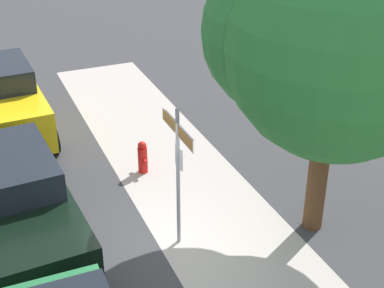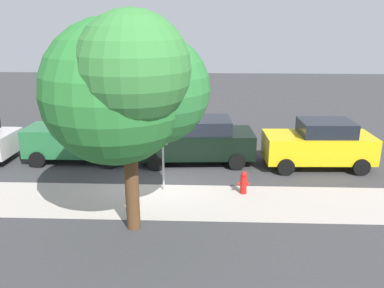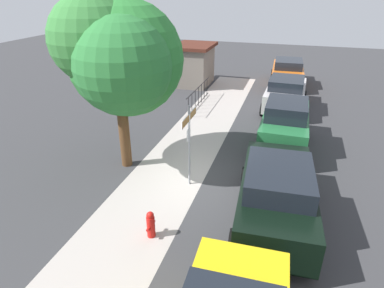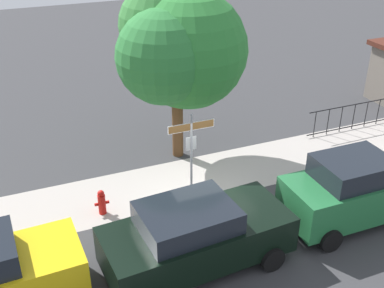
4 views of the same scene
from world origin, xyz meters
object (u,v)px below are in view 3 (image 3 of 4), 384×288
Objects in this scene: street_sign at (189,132)px; utility_shed at (194,64)px; shade_tree at (119,57)px; fire_hydrant at (151,224)px; car_silver at (286,93)px; car_orange at (287,72)px; car_green at (285,125)px; car_black at (277,192)px.

street_sign is 12.22m from utility_shed.
shade_tree is 5.35m from fire_hydrant.
car_silver is at bearing -17.07° from street_sign.
car_orange is 16.28m from fire_hydrant.
shade_tree reaches higher than fire_hydrant.
car_green is (3.75, -2.80, -0.89)m from street_sign.
street_sign is at bearing 143.67° from car_green.
shade_tree is 1.31× the size of car_orange.
fire_hydrant is at bearing 168.13° from car_orange.
car_silver is at bearing 179.06° from car_orange.
car_orange is (4.80, 0.11, -0.00)m from car_silver.
fire_hydrant is at bearing 175.81° from street_sign.
car_black is 1.05× the size of car_orange.
shade_tree is 1.86× the size of utility_shed.
utility_shed is (12.78, 6.24, 0.40)m from car_black.
car_orange reaches higher than fire_hydrant.
car_green is at bearing -24.96° from fire_hydrant.
fire_hydrant is (-3.25, -2.31, -3.57)m from shade_tree.
car_green is (4.81, 0.04, 0.08)m from car_black.
car_green is at bearing -36.83° from street_sign.
car_green is 0.94× the size of car_silver.
utility_shed is at bearing 4.56° from shade_tree.
street_sign is 3.11m from fire_hydrant.
car_green reaches higher than car_black.
car_black is 1.14× the size of car_green.
car_silver is 6.83m from utility_shed.
car_silver is 5.64× the size of fire_hydrant.
shade_tree reaches higher than car_black.
car_black is at bearing -176.97° from car_silver.
shade_tree is at bearing 149.06° from car_silver.
car_green is 1.31× the size of utility_shed.
street_sign is 0.59× the size of car_black.
utility_shed is at bearing 38.37° from car_green.
utility_shed reaches higher than car_green.
shade_tree is 14.09m from car_orange.
shade_tree is at bearing 156.30° from car_orange.
car_silver reaches higher than fire_hydrant.
car_green is 5.32× the size of fire_hydrant.
car_green reaches higher than fire_hydrant.
car_silver is at bearing -32.67° from shade_tree.
shade_tree is 9.99m from car_silver.
car_green is 10.11m from utility_shed.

